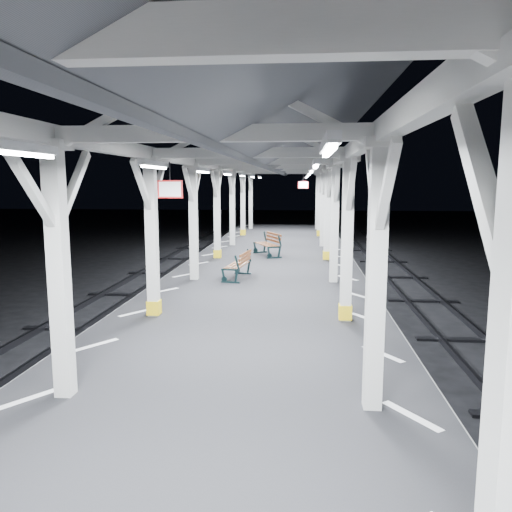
# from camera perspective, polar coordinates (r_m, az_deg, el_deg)

# --- Properties ---
(ground) EXTENTS (120.00, 120.00, 0.00)m
(ground) POSITION_cam_1_polar(r_m,az_deg,el_deg) (8.95, -2.36, -16.71)
(ground) COLOR black
(ground) RESTS_ON ground
(platform) EXTENTS (6.00, 50.00, 1.00)m
(platform) POSITION_cam_1_polar(r_m,az_deg,el_deg) (8.75, -2.38, -13.74)
(platform) COLOR black
(platform) RESTS_ON ground
(hazard_stripes_left) EXTENTS (1.00, 48.00, 0.01)m
(hazard_stripes_left) POSITION_cam_1_polar(r_m,az_deg,el_deg) (9.21, -17.91, -9.67)
(hazard_stripes_left) COLOR silver
(hazard_stripes_left) RESTS_ON platform
(hazard_stripes_right) EXTENTS (1.00, 48.00, 0.01)m
(hazard_stripes_right) POSITION_cam_1_polar(r_m,az_deg,el_deg) (8.61, 14.28, -10.80)
(hazard_stripes_right) COLOR silver
(hazard_stripes_right) RESTS_ON platform
(canopy) EXTENTS (5.40, 49.00, 4.65)m
(canopy) POSITION_cam_1_polar(r_m,az_deg,el_deg) (8.12, -2.57, 13.76)
(canopy) COLOR beige
(canopy) RESTS_ON platform
(bench_mid) EXTENTS (0.74, 1.53, 0.80)m
(bench_mid) POSITION_cam_1_polar(r_m,az_deg,el_deg) (14.58, -1.88, -0.94)
(bench_mid) COLOR black
(bench_mid) RESTS_ON platform
(bench_far) EXTENTS (1.20, 1.71, 0.87)m
(bench_far) POSITION_cam_1_polar(r_m,az_deg,el_deg) (19.18, 1.52, 1.44)
(bench_far) COLOR black
(bench_far) RESTS_ON platform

